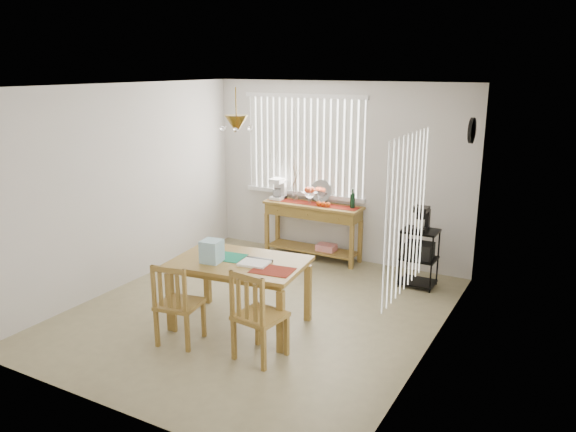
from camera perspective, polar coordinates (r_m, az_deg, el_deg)
The scene contains 10 objects.
ground at distance 6.73m, azimuth -3.05°, elevation -9.68°, with size 4.00×4.50×0.01m, color gray.
room_shell at distance 6.22m, azimuth -3.17°, elevation 4.70°, with size 4.20×4.70×2.70m.
sideboard at distance 8.31m, azimuth 2.59°, elevation -0.17°, with size 1.49×0.42×0.84m.
sideboard_items at distance 8.34m, azimuth 1.14°, elevation 2.32°, with size 1.41×0.35×0.64m.
wire_cart at distance 7.48m, azimuth 13.19°, elevation -3.63°, with size 0.45×0.36×0.77m.
cart_items at distance 7.36m, azimuth 13.42°, elevation -0.29°, with size 0.18×0.22×0.32m.
dining_table at distance 6.16m, azimuth -4.92°, elevation -5.29°, with size 1.52×1.07×0.76m.
table_items at distance 6.06m, azimuth -6.65°, elevation -3.89°, with size 1.14×0.50×0.24m.
chair_left at distance 5.94m, azimuth -11.16°, elevation -8.78°, with size 0.48×0.48×0.89m.
chair_right at distance 5.53m, azimuth -3.12°, elevation -10.11°, with size 0.48×0.48×0.94m.
Camera 1 is at (3.25, -5.17, 2.81)m, focal length 35.00 mm.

